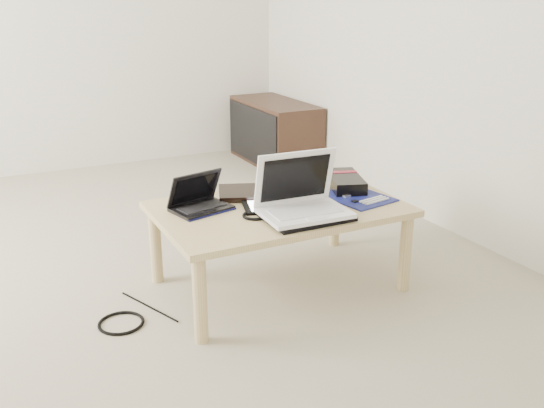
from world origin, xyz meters
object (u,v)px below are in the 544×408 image
coffee_table (279,216)px  gpu_box (345,182)px  netbook (199,202)px  white_laptop (302,201)px  media_cabinet (274,133)px

coffee_table → gpu_box: gpu_box is taller
coffee_table → netbook: size_ratio=3.87×
white_laptop → media_cabinet: bearing=65.9°
netbook → media_cabinet: bearing=54.7°
coffee_table → white_laptop: white_laptop is taller
netbook → gpu_box: size_ratio=0.85×
white_laptop → gpu_box: bearing=33.5°
netbook → gpu_box: (0.75, -0.03, -0.00)m
coffee_table → media_cabinet: media_cabinet is taller
media_cabinet → white_laptop: bearing=-114.1°
netbook → white_laptop: white_laptop is taller
coffee_table → netbook: (-0.34, 0.12, 0.08)m
white_laptop → gpu_box: (0.39, 0.26, -0.04)m
coffee_table → media_cabinet: size_ratio=1.22×
netbook → white_laptop: (0.36, -0.29, 0.04)m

